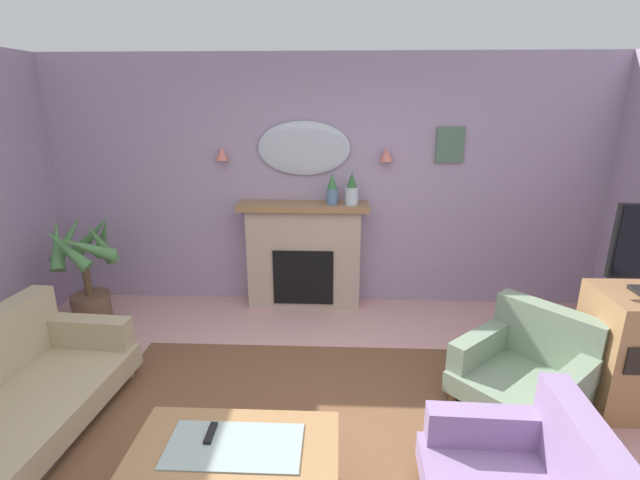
# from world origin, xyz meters

# --- Properties ---
(floor) EXTENTS (6.90, 5.96, 0.10)m
(floor) POSITION_xyz_m (0.00, 0.00, -0.05)
(floor) COLOR #C6938E
(floor) RESTS_ON ground
(wall_back) EXTENTS (6.90, 0.10, 2.65)m
(wall_back) POSITION_xyz_m (0.00, 2.53, 1.33)
(wall_back) COLOR #9E8CA8
(wall_back) RESTS_ON ground
(patterned_rug) EXTENTS (3.20, 2.40, 0.01)m
(patterned_rug) POSITION_xyz_m (0.00, 0.20, 0.01)
(patterned_rug) COLOR brown
(patterned_rug) RESTS_ON ground
(fireplace) EXTENTS (1.36, 0.36, 1.16)m
(fireplace) POSITION_xyz_m (-0.22, 2.31, 0.57)
(fireplace) COLOR tan
(fireplace) RESTS_ON ground
(mantel_vase_centre) EXTENTS (0.12, 0.12, 0.32)m
(mantel_vase_centre) POSITION_xyz_m (0.08, 2.28, 1.31)
(mantel_vase_centre) COLOR #4C7093
(mantel_vase_centre) RESTS_ON fireplace
(mantel_vase_left) EXTENTS (0.14, 0.14, 0.34)m
(mantel_vase_left) POSITION_xyz_m (0.28, 2.28, 1.30)
(mantel_vase_left) COLOR silver
(mantel_vase_left) RESTS_ON fireplace
(wall_mirror) EXTENTS (0.96, 0.06, 0.56)m
(wall_mirror) POSITION_xyz_m (-0.22, 2.45, 1.71)
(wall_mirror) COLOR #B2BCC6
(wall_sconce_left) EXTENTS (0.14, 0.14, 0.14)m
(wall_sconce_left) POSITION_xyz_m (-1.07, 2.40, 1.66)
(wall_sconce_left) COLOR #D17066
(wall_sconce_right) EXTENTS (0.14, 0.14, 0.14)m
(wall_sconce_right) POSITION_xyz_m (0.63, 2.40, 1.66)
(wall_sconce_right) COLOR #D17066
(framed_picture) EXTENTS (0.28, 0.03, 0.36)m
(framed_picture) POSITION_xyz_m (1.28, 2.46, 1.75)
(framed_picture) COLOR #4C6B56
(coffee_table) EXTENTS (1.10, 0.60, 0.45)m
(coffee_table) POSITION_xyz_m (-0.39, -0.35, 0.38)
(coffee_table) COLOR olive
(coffee_table) RESTS_ON ground
(tv_remote) EXTENTS (0.04, 0.16, 0.02)m
(tv_remote) POSITION_xyz_m (-0.54, -0.27, 0.45)
(tv_remote) COLOR black
(tv_remote) RESTS_ON coffee_table
(armchair_in_corner) EXTENTS (1.14, 1.14, 0.71)m
(armchair_in_corner) POSITION_xyz_m (1.57, 0.70, 0.31)
(armchair_in_corner) COLOR gray
(armchair_in_corner) RESTS_ON ground
(potted_plant_corner_palm) EXTENTS (0.72, 0.72, 1.13)m
(potted_plant_corner_palm) POSITION_xyz_m (-2.34, 1.78, 0.60)
(potted_plant_corner_palm) COLOR brown
(potted_plant_corner_palm) RESTS_ON ground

